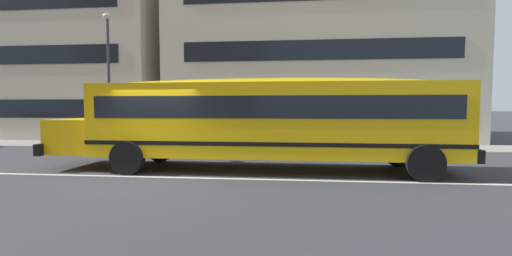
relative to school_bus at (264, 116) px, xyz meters
The scene contains 7 objects.
ground_plane 3.84m from the school_bus, 154.73° to the right, with size 400.00×400.00×0.00m, color #38383D.
sidewalk_far 7.74m from the school_bus, 114.32° to the left, with size 120.00×3.00×0.01m, color gray.
lane_centreline 3.84m from the school_bus, 154.73° to the right, with size 110.00×0.16×0.01m, color silver.
school_bus is the anchor object (origin of this frame).
street_lamp 10.89m from the school_bus, 144.21° to the left, with size 0.44×0.44×6.80m.
apartment_block_far_left 21.78m from the school_bus, 140.12° to the left, with size 16.92×10.49×13.30m.
apartment_block_far_centre 15.24m from the school_bus, 80.53° to the left, with size 17.91×10.45×16.50m.
Camera 1 is at (4.01, -9.35, 1.97)m, focal length 24.18 mm.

